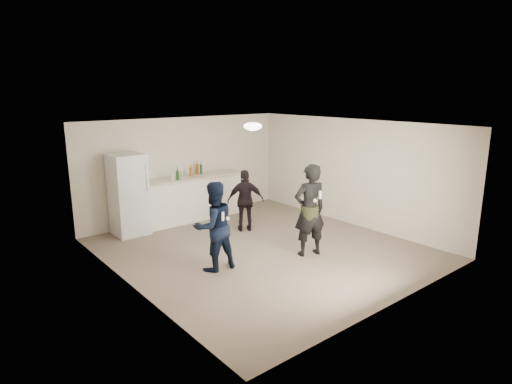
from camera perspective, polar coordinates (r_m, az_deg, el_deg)
floor at (r=8.75m, az=0.84°, el=-7.59°), size 6.00×6.00×0.00m
ceiling at (r=8.19m, az=0.90°, el=8.97°), size 6.00×6.00×0.00m
wall_back at (r=10.80m, az=-9.45°, el=3.18°), size 6.00×0.00×6.00m
wall_front at (r=6.46m, az=18.30°, el=-4.24°), size 6.00×0.00×6.00m
wall_left at (r=6.99m, az=-16.68°, el=-2.80°), size 0.00×6.00×6.00m
wall_right at (r=10.33m, az=12.63°, el=2.58°), size 0.00×6.00×6.00m
counter at (r=10.68m, az=-8.32°, el=-0.87°), size 2.60×0.56×1.05m
counter_top at (r=10.56m, az=-8.42°, el=2.00°), size 2.68×0.64×0.04m
fridge at (r=9.81m, az=-16.64°, el=-0.33°), size 0.70×0.70×1.80m
fridge_handle at (r=9.50m, az=-14.37°, el=1.85°), size 0.02×0.02×0.60m
ceiling_dome at (r=8.42m, az=-0.44°, el=8.76°), size 0.36×0.36×0.16m
shaker at (r=10.35m, az=-9.91°, el=2.30°), size 0.08×0.08×0.17m
man at (r=7.58m, az=-5.64°, el=-4.57°), size 0.82×0.66×1.61m
woman at (r=8.25m, az=7.17°, el=-2.41°), size 0.75×0.60×1.80m
camo_shorts at (r=8.26m, az=7.16°, el=-2.75°), size 0.34×0.34×0.28m
spectator at (r=9.66m, az=-1.41°, el=-1.15°), size 0.88×0.72×1.41m
remote_man at (r=7.28m, az=-4.46°, el=-3.26°), size 0.04×0.04×0.15m
nunchuk_man at (r=7.39m, az=-3.82°, el=-3.56°), size 0.07×0.07×0.07m
remote_woman at (r=7.99m, az=8.53°, el=-0.37°), size 0.04×0.04×0.15m
nunchuk_woman at (r=7.96m, az=7.86°, el=-1.14°), size 0.07×0.07×0.07m
bottle_cluster at (r=10.49m, az=-8.94°, el=2.63°), size 1.02×0.41×0.25m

